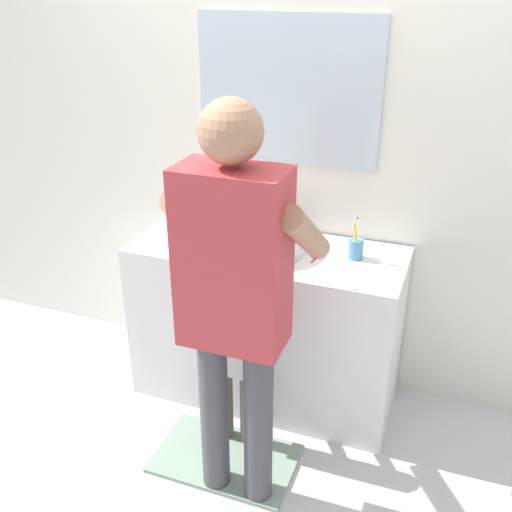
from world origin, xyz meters
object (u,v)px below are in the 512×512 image
toothbrush_cup (356,248)px  adult_parent (235,284)px  soap_bottle (210,224)px  child_toddler (236,347)px

toothbrush_cup → adult_parent: 0.78m
adult_parent → soap_bottle: bearing=121.3°
soap_bottle → child_toddler: bearing=-54.1°
soap_bottle → adult_parent: bearing=-58.7°
child_toddler → adult_parent: adult_parent is taller
toothbrush_cup → child_toddler: bearing=-133.3°
toothbrush_cup → adult_parent: adult_parent is taller
child_toddler → adult_parent: size_ratio=0.53×
soap_bottle → child_toddler: soap_bottle is taller
soap_bottle → adult_parent: adult_parent is taller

